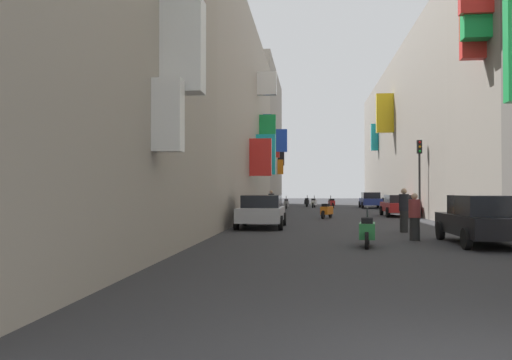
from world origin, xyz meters
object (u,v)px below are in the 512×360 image
object	(u,v)px
parked_car_silver	(262,210)
traffic_light_near_corner	(419,166)
pedestrian_near_left	(415,217)
scooter_orange	(327,210)
parked_car_red	(399,205)
scooter_black	(307,202)
pedestrian_near_right	(404,210)
parked_car_blue	(370,200)
scooter_silver	(286,204)
scooter_red	(332,203)
scooter_green	(367,231)
scooter_white	(314,203)
pedestrian_crossing	(271,203)
parked_car_black	(483,219)

from	to	relation	value
parked_car_silver	traffic_light_near_corner	world-z (taller)	traffic_light_near_corner
parked_car_silver	pedestrian_near_left	xyz separation A→B (m)	(5.49, -5.46, 0.01)
parked_car_silver	scooter_orange	distance (m)	8.35
parked_car_red	pedestrian_near_left	distance (m)	16.19
scooter_black	pedestrian_near_right	distance (m)	31.46
parked_car_blue	scooter_silver	size ratio (longest dim) A/B	2.07
parked_car_blue	pedestrian_near_right	xyz separation A→B (m)	(-1.83, -27.73, 0.10)
pedestrian_near_left	scooter_red	bearing A→B (deg)	92.61
scooter_orange	pedestrian_near_left	bearing A→B (deg)	-79.64
scooter_red	parked_car_red	bearing A→B (deg)	-76.63
scooter_green	scooter_white	xyz separation A→B (m)	(-1.31, 33.73, 0.00)
parked_car_red	scooter_red	size ratio (longest dim) A/B	2.36
scooter_orange	pedestrian_crossing	distance (m)	4.12
scooter_silver	scooter_white	bearing A→B (deg)	55.45
scooter_black	scooter_red	bearing A→B (deg)	-58.09
parked_car_blue	pedestrian_near_left	xyz separation A→B (m)	(-2.09, -31.13, 0.01)
parked_car_silver	scooter_green	distance (m)	8.37
parked_car_blue	scooter_orange	size ratio (longest dim) A/B	2.22
pedestrian_near_right	parked_car_silver	bearing A→B (deg)	160.20
scooter_white	scooter_green	bearing A→B (deg)	-87.78
pedestrian_near_right	parked_car_blue	bearing A→B (deg)	86.22
scooter_green	traffic_light_near_corner	xyz separation A→B (m)	(4.49, 14.92, 2.56)
parked_car_red	scooter_black	size ratio (longest dim) A/B	2.26
scooter_red	scooter_black	bearing A→B (deg)	121.91
pedestrian_near_right	parked_car_red	bearing A→B (deg)	81.54
parked_car_black	pedestrian_crossing	bearing A→B (deg)	114.58
parked_car_red	scooter_red	distance (m)	15.33
parked_car_black	traffic_light_near_corner	xyz separation A→B (m)	(0.96, 14.01, 2.25)
parked_car_black	scooter_red	distance (m)	32.23
pedestrian_crossing	pedestrian_near_right	xyz separation A→B (m)	(6.06, -12.13, 0.05)
scooter_silver	pedestrian_near_right	world-z (taller)	pedestrian_near_right
parked_car_black	scooter_orange	xyz separation A→B (m)	(-4.22, 14.32, -0.31)
pedestrian_near_right	scooter_green	bearing A→B (deg)	-110.12
parked_car_black	scooter_white	bearing A→B (deg)	98.39
parked_car_blue	scooter_red	size ratio (longest dim) A/B	2.23
parked_car_blue	scooter_orange	bearing A→B (deg)	-104.11
scooter_red	pedestrian_crossing	size ratio (longest dim) A/B	1.13
parked_car_red	parked_car_blue	distance (m)	15.09
pedestrian_crossing	traffic_light_near_corner	bearing A→B (deg)	-17.05
scooter_green	traffic_light_near_corner	bearing A→B (deg)	73.24
traffic_light_near_corner	parked_car_blue	bearing A→B (deg)	92.13
scooter_red	pedestrian_crossing	bearing A→B (deg)	-105.91
parked_car_silver	traffic_light_near_corner	size ratio (longest dim) A/B	0.97
scooter_orange	parked_car_silver	bearing A→B (deg)	-111.58
scooter_white	pedestrian_near_right	size ratio (longest dim) A/B	1.13
scooter_green	pedestrian_near_right	size ratio (longest dim) A/B	1.09
parked_car_silver	scooter_silver	xyz separation A→B (m)	(0.06, 22.78, -0.28)
parked_car_black	scooter_black	world-z (taller)	parked_car_black
parked_car_red	parked_car_silver	bearing A→B (deg)	-125.76
parked_car_red	pedestrian_crossing	bearing A→B (deg)	-176.30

